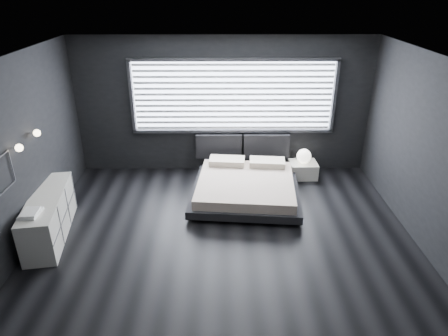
{
  "coord_description": "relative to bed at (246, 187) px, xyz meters",
  "views": [
    {
      "loc": [
        -0.05,
        -5.14,
        3.73
      ],
      "look_at": [
        0.0,
        0.85,
        0.9
      ],
      "focal_mm": 32.0,
      "sensor_mm": 36.0,
      "label": 1
    }
  ],
  "objects": [
    {
      "name": "room",
      "position": [
        -0.41,
        -1.44,
        1.16
      ],
      "size": [
        6.04,
        6.0,
        2.8
      ],
      "color": "black",
      "rests_on": "ground"
    },
    {
      "name": "window",
      "position": [
        -0.21,
        1.25,
        1.37
      ],
      "size": [
        4.14,
        0.09,
        1.52
      ],
      "color": "white",
      "rests_on": "ground"
    },
    {
      "name": "headboard",
      "position": [
        -0.0,
        1.2,
        0.33
      ],
      "size": [
        1.96,
        0.16,
        0.52
      ],
      "color": "black",
      "rests_on": "ground"
    },
    {
      "name": "sconce_near",
      "position": [
        -3.29,
        -1.39,
        1.36
      ],
      "size": [
        0.18,
        0.11,
        0.11
      ],
      "color": "silver",
      "rests_on": "ground"
    },
    {
      "name": "sconce_far",
      "position": [
        -3.29,
        -0.79,
        1.36
      ],
      "size": [
        0.18,
        0.11,
        0.11
      ],
      "color": "silver",
      "rests_on": "ground"
    },
    {
      "name": "wall_art_lower",
      "position": [
        -3.38,
        -1.74,
        1.14
      ],
      "size": [
        0.01,
        0.48,
        0.48
      ],
      "color": "#47474C",
      "rests_on": "ground"
    },
    {
      "name": "bed",
      "position": [
        0.0,
        0.0,
        0.0
      ],
      "size": [
        2.12,
        2.04,
        0.51
      ],
      "color": "black",
      "rests_on": "ground"
    },
    {
      "name": "nightstand",
      "position": [
        1.24,
        0.88,
        -0.07
      ],
      "size": [
        0.57,
        0.48,
        0.32
      ],
      "primitive_type": "cube",
      "rotation": [
        0.0,
        0.0,
        0.02
      ],
      "color": "silver",
      "rests_on": "ground"
    },
    {
      "name": "orb_lamp",
      "position": [
        1.24,
        0.88,
        0.24
      ],
      "size": [
        0.29,
        0.29,
        0.29
      ],
      "primitive_type": "sphere",
      "color": "white",
      "rests_on": "nightstand"
    },
    {
      "name": "dresser",
      "position": [
        -3.19,
        -1.17,
        0.11
      ],
      "size": [
        0.75,
        1.78,
        0.69
      ],
      "color": "silver",
      "rests_on": "ground"
    },
    {
      "name": "book_stack",
      "position": [
        -3.18,
        -1.7,
        0.49
      ],
      "size": [
        0.26,
        0.34,
        0.07
      ],
      "color": "white",
      "rests_on": "dresser"
    }
  ]
}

